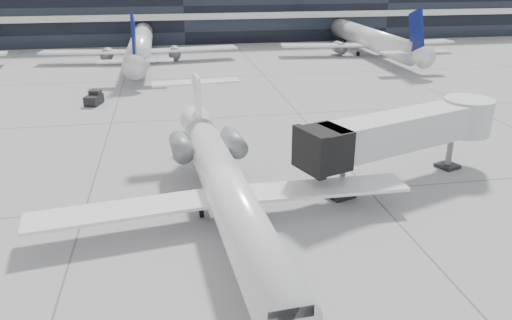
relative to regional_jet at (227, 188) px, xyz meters
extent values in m
plane|color=gray|center=(0.76, 3.08, -2.39)|extent=(220.00, 220.00, 0.00)
cube|color=black|center=(0.76, 85.08, 2.61)|extent=(170.00, 22.00, 10.00)
cylinder|color=white|center=(0.06, -0.88, -0.07)|extent=(4.44, 24.26, 2.71)
cone|color=white|center=(-0.92, 12.76, 0.23)|extent=(2.80, 3.39, 2.58)
cube|color=white|center=(-6.53, -0.34, -0.78)|extent=(11.32, 4.15, 0.22)
cube|color=white|center=(6.51, 0.60, -0.78)|extent=(11.06, 2.64, 0.22)
cylinder|color=slate|center=(-2.54, 7.20, 0.33)|extent=(1.75, 3.52, 1.51)
cylinder|color=slate|center=(1.48, 7.49, 0.33)|extent=(1.75, 3.52, 1.51)
cube|color=white|center=(-0.88, 12.16, 2.34)|extent=(0.47, 2.63, 4.52)
cube|color=white|center=(-0.91, 12.56, 3.95)|extent=(7.33, 2.13, 0.16)
cylinder|color=black|center=(-1.59, 1.02, -2.06)|extent=(0.29, 0.66, 0.64)
cylinder|color=black|center=(1.42, 1.24, -2.06)|extent=(0.29, 0.66, 0.64)
cube|color=silver|center=(13.34, 4.02, 1.72)|extent=(13.49, 7.04, 2.48)
cube|color=black|center=(6.87, 1.70, 1.62)|extent=(3.37, 3.72, 2.67)
cylinder|color=slate|center=(8.40, 2.25, -1.05)|extent=(0.42, 0.42, 2.67)
cube|color=black|center=(8.40, 2.25, -2.05)|extent=(2.07, 1.84, 0.67)
cylinder|color=slate|center=(18.73, 5.96, -0.95)|extent=(0.48, 0.48, 2.86)
cylinder|color=silver|center=(20.08, 6.45, 1.72)|extent=(3.82, 3.82, 2.86)
cone|color=#E1490B|center=(0.83, 16.06, -2.14)|extent=(0.32, 0.32, 0.50)
cube|color=#E1490B|center=(0.83, 16.06, -2.37)|extent=(0.34, 0.34, 0.03)
cube|color=black|center=(-11.82, 30.84, -1.76)|extent=(2.15, 2.82, 1.02)
cube|color=black|center=(-11.65, 31.38, -1.08)|extent=(1.49, 1.35, 0.57)
cylinder|color=black|center=(-12.15, 31.89, -2.14)|extent=(0.34, 0.54, 0.50)
cylinder|color=black|center=(-10.96, 31.52, -2.14)|extent=(0.34, 0.54, 0.50)
cylinder|color=black|center=(-12.69, 30.16, -2.14)|extent=(0.34, 0.54, 0.50)
cylinder|color=black|center=(-11.50, 29.79, -2.14)|extent=(0.34, 0.54, 0.50)
camera|label=1|loc=(-3.18, -28.12, 13.18)|focal=35.00mm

